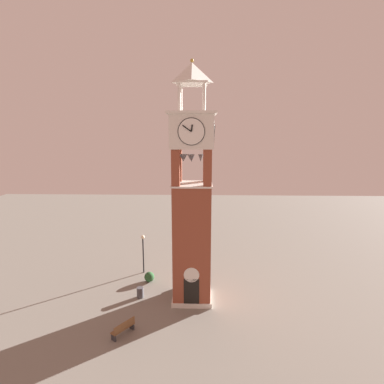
{
  "coord_description": "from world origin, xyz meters",
  "views": [
    {
      "loc": [
        0.59,
        -21.29,
        12.32
      ],
      "look_at": [
        0.0,
        0.0,
        8.26
      ],
      "focal_mm": 28.44,
      "sensor_mm": 36.0,
      "label": 1
    }
  ],
  "objects_px": {
    "trash_bin": "(140,292)",
    "lamp_post": "(143,246)",
    "clock_tower": "(192,208)",
    "park_bench": "(123,328)"
  },
  "relations": [
    {
      "from": "lamp_post",
      "to": "trash_bin",
      "type": "distance_m",
      "value": 4.78
    },
    {
      "from": "trash_bin",
      "to": "lamp_post",
      "type": "bearing_deg",
      "value": 96.95
    },
    {
      "from": "clock_tower",
      "to": "park_bench",
      "type": "bearing_deg",
      "value": -132.72
    },
    {
      "from": "clock_tower",
      "to": "park_bench",
      "type": "distance_m",
      "value": 9.0
    },
    {
      "from": "clock_tower",
      "to": "park_bench",
      "type": "relative_size",
      "value": 11.12
    },
    {
      "from": "lamp_post",
      "to": "trash_bin",
      "type": "relative_size",
      "value": 4.41
    },
    {
      "from": "park_bench",
      "to": "trash_bin",
      "type": "xyz_separation_m",
      "value": [
        0.17,
        4.47,
        -0.08
      ]
    },
    {
      "from": "park_bench",
      "to": "lamp_post",
      "type": "bearing_deg",
      "value": 92.31
    },
    {
      "from": "park_bench",
      "to": "lamp_post",
      "type": "relative_size",
      "value": 0.44
    },
    {
      "from": "park_bench",
      "to": "lamp_post",
      "type": "distance_m",
      "value": 8.98
    }
  ]
}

